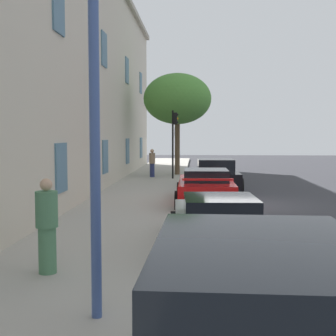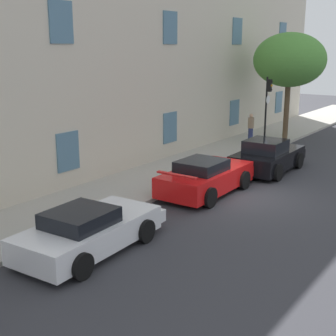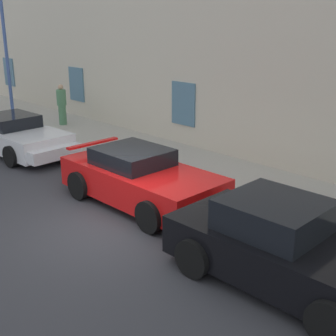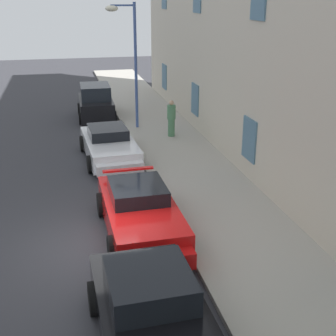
{
  "view_description": "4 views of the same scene",
  "coord_description": "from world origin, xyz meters",
  "px_view_note": "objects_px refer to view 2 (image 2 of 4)",
  "views": [
    {
      "loc": [
        -17.05,
        1.58,
        2.63
      ],
      "look_at": [
        -1.11,
        2.56,
        1.44
      ],
      "focal_mm": 49.16,
      "sensor_mm": 36.0,
      "label": 1
    },
    {
      "loc": [
        -15.62,
        -7.78,
        5.52
      ],
      "look_at": [
        -1.63,
        2.21,
        1.1
      ],
      "focal_mm": 50.86,
      "sensor_mm": 36.0,
      "label": 2
    },
    {
      "loc": [
        7.64,
        -5.66,
        4.48
      ],
      "look_at": [
        -0.46,
        2.11,
        0.75
      ],
      "focal_mm": 48.53,
      "sensor_mm": 36.0,
      "label": 3
    },
    {
      "loc": [
        10.85,
        -0.63,
        6.36
      ],
      "look_at": [
        -3.02,
        2.63,
        0.92
      ],
      "focal_mm": 48.54,
      "sensor_mm": 36.0,
      "label": 4
    }
  ],
  "objects_px": {
    "sportscar_red_lead": "(93,229)",
    "sportscar_yellow_flank": "(208,177)",
    "tree_near_kerb": "(290,60)",
    "pedestrian_admiring": "(251,127)",
    "sportscar_white_middle": "(269,156)",
    "traffic_light": "(268,100)"
  },
  "relations": [
    {
      "from": "sportscar_red_lead",
      "to": "sportscar_yellow_flank",
      "type": "height_order",
      "value": "sportscar_yellow_flank"
    },
    {
      "from": "sportscar_yellow_flank",
      "to": "traffic_light",
      "type": "distance_m",
      "value": 9.17
    },
    {
      "from": "sportscar_red_lead",
      "to": "tree_near_kerb",
      "type": "distance_m",
      "value": 18.39
    },
    {
      "from": "tree_near_kerb",
      "to": "pedestrian_admiring",
      "type": "distance_m",
      "value": 4.39
    },
    {
      "from": "sportscar_red_lead",
      "to": "pedestrian_admiring",
      "type": "bearing_deg",
      "value": 10.64
    },
    {
      "from": "sportscar_red_lead",
      "to": "sportscar_yellow_flank",
      "type": "xyz_separation_m",
      "value": [
        6.45,
        0.14,
        0.04
      ]
    },
    {
      "from": "tree_near_kerb",
      "to": "pedestrian_admiring",
      "type": "height_order",
      "value": "tree_near_kerb"
    },
    {
      "from": "sportscar_yellow_flank",
      "to": "pedestrian_admiring",
      "type": "height_order",
      "value": "pedestrian_admiring"
    },
    {
      "from": "sportscar_yellow_flank",
      "to": "traffic_light",
      "type": "xyz_separation_m",
      "value": [
        8.79,
        1.56,
        2.08
      ]
    },
    {
      "from": "sportscar_yellow_flank",
      "to": "tree_near_kerb",
      "type": "relative_size",
      "value": 0.78
    },
    {
      "from": "sportscar_red_lead",
      "to": "traffic_light",
      "type": "distance_m",
      "value": 15.49
    },
    {
      "from": "sportscar_white_middle",
      "to": "traffic_light",
      "type": "height_order",
      "value": "traffic_light"
    },
    {
      "from": "sportscar_red_lead",
      "to": "sportscar_yellow_flank",
      "type": "distance_m",
      "value": 6.45
    },
    {
      "from": "sportscar_white_middle",
      "to": "pedestrian_admiring",
      "type": "xyz_separation_m",
      "value": [
        5.1,
        3.4,
        0.31
      ]
    },
    {
      "from": "sportscar_red_lead",
      "to": "traffic_light",
      "type": "height_order",
      "value": "traffic_light"
    },
    {
      "from": "sportscar_yellow_flank",
      "to": "sportscar_white_middle",
      "type": "xyz_separation_m",
      "value": [
        4.5,
        -0.53,
        0.02
      ]
    },
    {
      "from": "sportscar_white_middle",
      "to": "tree_near_kerb",
      "type": "relative_size",
      "value": 0.75
    },
    {
      "from": "sportscar_white_middle",
      "to": "tree_near_kerb",
      "type": "distance_m",
      "value": 8.26
    },
    {
      "from": "sportscar_yellow_flank",
      "to": "pedestrian_admiring",
      "type": "relative_size",
      "value": 2.95
    },
    {
      "from": "sportscar_white_middle",
      "to": "sportscar_red_lead",
      "type": "bearing_deg",
      "value": 177.97
    },
    {
      "from": "sportscar_red_lead",
      "to": "sportscar_yellow_flank",
      "type": "relative_size",
      "value": 1.0
    },
    {
      "from": "sportscar_white_middle",
      "to": "traffic_light",
      "type": "bearing_deg",
      "value": 26.01
    }
  ]
}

